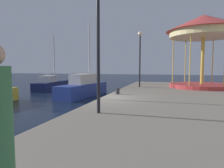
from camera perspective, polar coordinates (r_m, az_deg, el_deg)
name	(u,v)px	position (r m, az deg, el deg)	size (l,w,h in m)	color
ground_plane	(103,111)	(11.19, -2.74, -7.80)	(120.00, 120.00, 0.00)	black
sailboat_blue	(83,88)	(16.75, -8.37, -1.08)	(2.33, 6.10, 6.57)	navy
sailboat_navy	(51,84)	(22.58, -17.39, -0.04)	(2.12, 5.51, 6.09)	#19214C
carousel	(203,33)	(17.91, 25.09, 13.31)	(5.90, 5.90, 5.87)	#B23333
lamp_post_near_edge	(98,27)	(7.14, -4.06, 16.10)	(0.36, 0.36, 4.47)	black
lamp_post_mid_promenade	(140,50)	(16.84, 8.15, 9.88)	(0.36, 0.36, 4.65)	black
bollard_center	(118,91)	(12.11, 1.66, -2.03)	(0.24, 0.24, 0.40)	#2D2D33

